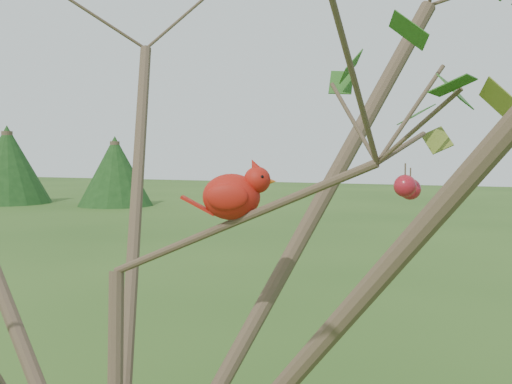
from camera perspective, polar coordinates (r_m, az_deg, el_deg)
crabapple_tree at (r=1.32m, az=-12.85°, el=-0.75°), size 2.35×2.05×2.95m
cardinal at (r=1.30m, az=-1.92°, el=-0.21°), size 0.19×0.12×0.14m
distant_trees at (r=25.36m, az=8.97°, el=2.05°), size 40.66×14.95×3.23m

